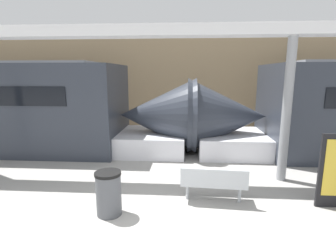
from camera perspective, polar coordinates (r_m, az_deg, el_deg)
ground_plane at (r=4.90m, az=-8.36°, el=-23.22°), size 60.00×60.00×0.00m
station_wall at (r=12.93m, az=-0.18°, el=10.05°), size 56.00×0.20×5.00m
bench_near at (r=5.87m, az=9.91°, el=-11.93°), size 1.45×0.53×0.80m
trash_bin at (r=5.48m, az=-12.79°, el=-14.07°), size 0.52×0.52×0.89m
support_column_near at (r=7.30m, az=24.41°, el=2.92°), size 0.23×0.23×3.67m
canopy_beam at (r=7.32m, az=25.72°, el=18.41°), size 28.00×0.60×0.28m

